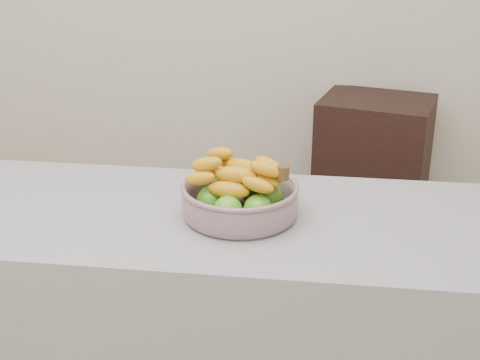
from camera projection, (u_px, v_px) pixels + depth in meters
name	position (u px, v px, depth m)	size (l,w,h in m)	color
counter	(122.00, 349.00, 1.93)	(2.00, 0.60, 0.90)	#94939A
cabinet	(371.00, 188.00, 3.07)	(0.47, 0.38, 0.85)	black
fruit_bowl	(240.00, 197.00, 1.70)	(0.30, 0.30, 0.16)	#8A96A6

